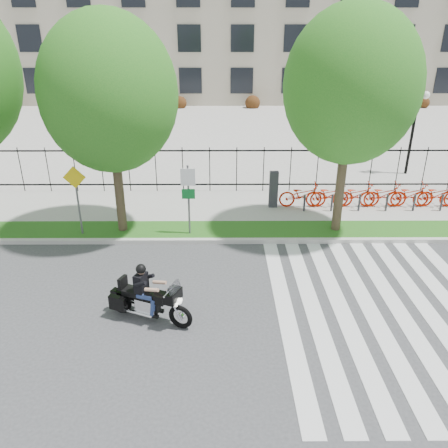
{
  "coord_description": "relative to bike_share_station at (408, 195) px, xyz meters",
  "views": [
    {
      "loc": [
        0.54,
        -9.58,
        6.7
      ],
      "look_at": [
        0.6,
        3.0,
        1.2
      ],
      "focal_mm": 35.0,
      "sensor_mm": 36.0,
      "label": 1
    }
  ],
  "objects": [
    {
      "name": "bike_share_station",
      "position": [
        0.0,
        0.0,
        0.0
      ],
      "size": [
        11.14,
        0.88,
        1.5
      ],
      "color": "#2D2D33",
      "rests_on": "sidewalk"
    },
    {
      "name": "sign_pole_regulatory",
      "position": [
        -8.79,
        -2.62,
        1.08
      ],
      "size": [
        0.5,
        0.09,
        2.5
      ],
      "color": "#59595B",
      "rests_on": "grass_verge"
    },
    {
      "name": "iron_fence",
      "position": [
        -8.18,
        2.0,
        0.49
      ],
      "size": [
        30.0,
        0.06,
        2.0
      ],
      "primitive_type": null,
      "color": "black",
      "rests_on": "sidewalk"
    },
    {
      "name": "motorcycle_rider",
      "position": [
        -9.49,
        -7.52,
        -0.03
      ],
      "size": [
        2.29,
        1.27,
        1.88
      ],
      "color": "black",
      "rests_on": "ground"
    },
    {
      "name": "crosswalk_stripes",
      "position": [
        -3.35,
        -7.2,
        -0.65
      ],
      "size": [
        5.7,
        8.0,
        0.01
      ],
      "primitive_type": null,
      "color": "silver",
      "rests_on": "ground"
    },
    {
      "name": "grass_verge",
      "position": [
        -8.18,
        -2.25,
        -0.58
      ],
      "size": [
        60.0,
        1.5,
        0.15
      ],
      "primitive_type": "cube",
      "color": "#1B5916",
      "rests_on": "ground"
    },
    {
      "name": "ground",
      "position": [
        -8.18,
        -7.2,
        -0.66
      ],
      "size": [
        120.0,
        120.0,
        0.0
      ],
      "primitive_type": "plane",
      "color": "#3A3A3D",
      "rests_on": "ground"
    },
    {
      "name": "street_tree_1",
      "position": [
        -11.25,
        -2.25,
        4.27
      ],
      "size": [
        4.45,
        4.45,
        7.35
      ],
      "color": "#392C1F",
      "rests_on": "grass_verge"
    },
    {
      "name": "lamp_post_right",
      "position": [
        1.82,
        4.8,
        2.55
      ],
      "size": [
        1.06,
        0.7,
        4.25
      ],
      "color": "black",
      "rests_on": "ground"
    },
    {
      "name": "office_building",
      "position": [
        -8.18,
        37.72,
        9.31
      ],
      "size": [
        60.0,
        21.9,
        20.15
      ],
      "color": "#B0A48E",
      "rests_on": "ground"
    },
    {
      "name": "curb",
      "position": [
        -8.18,
        -3.1,
        -0.58
      ],
      "size": [
        60.0,
        0.2,
        0.15
      ],
      "primitive_type": "cube",
      "color": "#BCB9B1",
      "rests_on": "ground"
    },
    {
      "name": "sign_pole_warning",
      "position": [
        -12.62,
        -2.62,
        1.08
      ],
      "size": [
        0.78,
        0.09,
        2.49
      ],
      "color": "#59595B",
      "rests_on": "grass_verge"
    },
    {
      "name": "street_tree_2",
      "position": [
        -3.48,
        -2.25,
        4.5
      ],
      "size": [
        4.4,
        4.4,
        7.55
      ],
      "color": "#392C1F",
      "rests_on": "grass_verge"
    },
    {
      "name": "plaza",
      "position": [
        -8.18,
        17.8,
        -0.61
      ],
      "size": [
        80.0,
        34.0,
        0.1
      ],
      "primitive_type": "cube",
      "color": "gray",
      "rests_on": "ground"
    },
    {
      "name": "sidewalk",
      "position": [
        -8.18,
        0.25,
        -0.58
      ],
      "size": [
        60.0,
        3.5,
        0.15
      ],
      "primitive_type": "cube",
      "color": "gray",
      "rests_on": "ground"
    }
  ]
}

